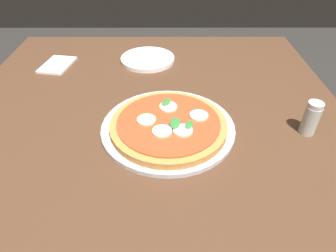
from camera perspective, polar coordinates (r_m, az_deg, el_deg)
dining_table at (r=0.75m, az=-3.60°, el=-10.15°), size 1.41×1.08×0.78m
serving_tray at (r=0.75m, az=0.00°, el=-0.24°), size 0.34×0.34×0.01m
pizza at (r=0.73m, az=0.11°, el=0.27°), size 0.29×0.29×0.03m
plate_white at (r=1.08m, az=-3.96°, el=12.79°), size 0.19×0.19×0.01m
napkin at (r=1.12m, az=-20.61°, el=11.03°), size 0.14×0.11×0.01m
pepper_shaker at (r=0.79m, az=25.94°, el=1.37°), size 0.04×0.04×0.09m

